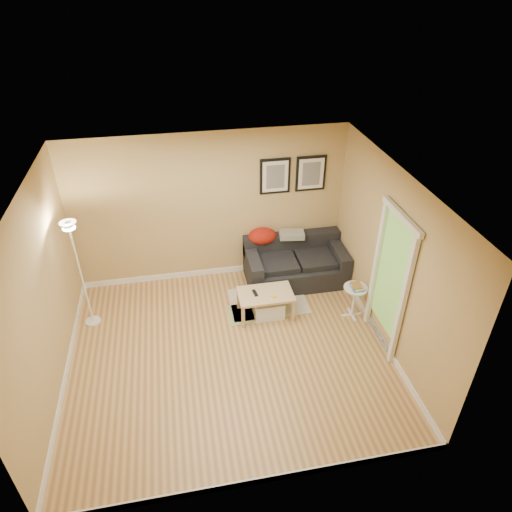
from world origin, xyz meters
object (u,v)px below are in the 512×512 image
storage_bin (268,308)px  floor_lamp (82,278)px  book_stack (357,286)px  sofa (296,262)px  coffee_table (265,304)px  side_table (354,302)px

storage_bin → floor_lamp: floor_lamp is taller
storage_bin → book_stack: 1.41m
sofa → coffee_table: (-0.70, -0.80, -0.16)m
storage_bin → floor_lamp: 2.83m
side_table → book_stack: 0.31m
floor_lamp → sofa: bearing=8.0°
sofa → book_stack: size_ratio=7.90×
storage_bin → side_table: 1.33m
coffee_table → book_stack: 1.44m
coffee_table → book_stack: (1.35, -0.30, 0.38)m
storage_bin → floor_lamp: size_ratio=0.27×
sofa → book_stack: sofa is taller
coffee_table → storage_bin: size_ratio=1.77×
coffee_table → floor_lamp: (-2.68, 0.33, 0.63)m
side_table → floor_lamp: floor_lamp is taller
storage_bin → floor_lamp: (-2.72, 0.36, 0.70)m
storage_bin → floor_lamp: bearing=172.5°
sofa → storage_bin: (-0.66, -0.83, -0.23)m
book_stack → storage_bin: bearing=169.3°
coffee_table → floor_lamp: size_ratio=0.47×
book_stack → floor_lamp: (-4.03, 0.63, 0.25)m
floor_lamp → side_table: bearing=-8.7°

